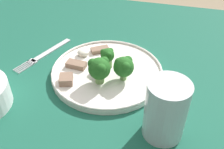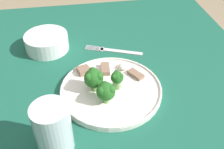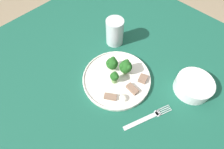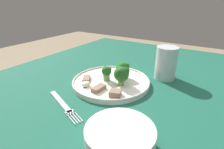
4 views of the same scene
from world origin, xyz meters
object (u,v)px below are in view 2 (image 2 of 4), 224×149
at_px(dinner_plate, 111,90).
at_px(fork, 114,51).
at_px(drinking_glass, 54,131).
at_px(cream_bowl, 47,42).

bearing_deg(dinner_plate, fork, -12.02).
xyz_separation_m(dinner_plate, fork, (0.19, -0.04, -0.01)).
relative_size(dinner_plate, drinking_glass, 2.24).
bearing_deg(cream_bowl, fork, -103.17).
bearing_deg(dinner_plate, drinking_glass, 136.04).
height_order(fork, cream_bowl, cream_bowl).
distance_m(dinner_plate, fork, 0.20).
bearing_deg(fork, drinking_glass, 151.33).
bearing_deg(fork, cream_bowl, 76.83).
relative_size(fork, cream_bowl, 1.33).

